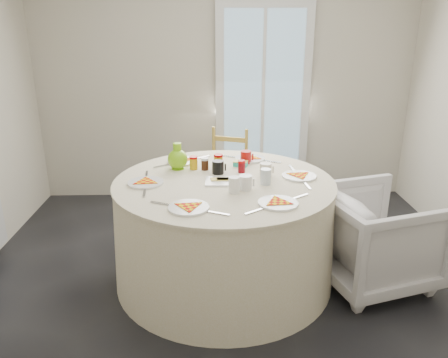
{
  "coord_description": "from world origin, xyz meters",
  "views": [
    {
      "loc": [
        -0.16,
        -2.7,
        1.85
      ],
      "look_at": [
        -0.06,
        0.25,
        0.8
      ],
      "focal_mm": 35.0,
      "sensor_mm": 36.0,
      "label": 1
    }
  ],
  "objects_px": {
    "green_pitcher": "(178,159)",
    "wooden_chair": "(225,173)",
    "table": "(224,232)",
    "armchair": "(375,234)"
  },
  "relations": [
    {
      "from": "table",
      "to": "green_pitcher",
      "type": "bearing_deg",
      "value": 141.6
    },
    {
      "from": "green_pitcher",
      "to": "table",
      "type": "bearing_deg",
      "value": -54.33
    },
    {
      "from": "wooden_chair",
      "to": "green_pitcher",
      "type": "bearing_deg",
      "value": -95.45
    },
    {
      "from": "table",
      "to": "wooden_chair",
      "type": "bearing_deg",
      "value": 87.79
    },
    {
      "from": "armchair",
      "to": "green_pitcher",
      "type": "height_order",
      "value": "green_pitcher"
    },
    {
      "from": "table",
      "to": "armchair",
      "type": "relative_size",
      "value": 2.05
    },
    {
      "from": "wooden_chair",
      "to": "green_pitcher",
      "type": "xyz_separation_m",
      "value": [
        -0.39,
        -0.84,
        0.4
      ]
    },
    {
      "from": "armchair",
      "to": "green_pitcher",
      "type": "relative_size",
      "value": 3.99
    },
    {
      "from": "green_pitcher",
      "to": "wooden_chair",
      "type": "bearing_deg",
      "value": 48.93
    },
    {
      "from": "armchair",
      "to": "green_pitcher",
      "type": "xyz_separation_m",
      "value": [
        -1.46,
        0.37,
        0.48
      ]
    }
  ]
}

